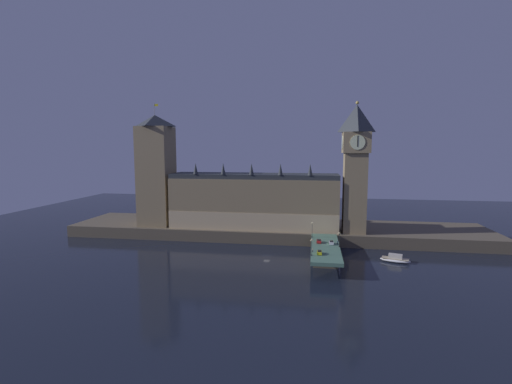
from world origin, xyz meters
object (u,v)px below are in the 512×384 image
(car_northbound_lead, at_px, (319,241))
(car_southbound_trail, at_px, (331,243))
(clock_tower, at_px, (355,164))
(victoria_tower, at_px, (156,170))
(pedestrian_near_rail, at_px, (313,250))
(pedestrian_mid_walk, at_px, (337,242))
(street_lamp_near, at_px, (312,245))
(street_lamp_far, at_px, (312,228))
(boat_downstream, at_px, (395,259))
(car_northbound_trail, at_px, (319,252))
(street_lamp_mid, at_px, (339,238))

(car_northbound_lead, bearing_deg, car_southbound_trail, -18.76)
(clock_tower, xyz_separation_m, victoria_tower, (-103.56, 2.85, -4.06))
(pedestrian_near_rail, relative_size, pedestrian_mid_walk, 1.00)
(street_lamp_near, bearing_deg, pedestrian_near_rail, 85.69)
(street_lamp_far, bearing_deg, pedestrian_near_rail, -89.05)
(clock_tower, bearing_deg, boat_downstream, -63.28)
(pedestrian_near_rail, bearing_deg, street_lamp_near, -94.31)
(clock_tower, distance_m, boat_downstream, 49.69)
(victoria_tower, bearing_deg, car_southbound_trail, -18.71)
(street_lamp_far, bearing_deg, pedestrian_mid_walk, -44.03)
(clock_tower, height_order, pedestrian_near_rail, clock_tower)
(car_southbound_trail, distance_m, pedestrian_near_rail, 15.27)
(clock_tower, relative_size, victoria_tower, 0.98)
(clock_tower, height_order, car_southbound_trail, clock_tower)
(victoria_tower, bearing_deg, car_northbound_trail, -28.46)
(clock_tower, bearing_deg, street_lamp_far, -139.50)
(car_northbound_lead, bearing_deg, street_lamp_far, 107.97)
(clock_tower, height_order, car_northbound_lead, clock_tower)
(street_lamp_mid, bearing_deg, street_lamp_near, -127.21)
(car_northbound_trail, bearing_deg, street_lamp_mid, 55.94)
(car_northbound_lead, height_order, car_southbound_trail, car_northbound_lead)
(clock_tower, height_order, street_lamp_far, clock_tower)
(boat_downstream, bearing_deg, street_lamp_far, 161.92)
(car_southbound_trail, height_order, street_lamp_mid, street_lamp_mid)
(car_southbound_trail, bearing_deg, victoria_tower, 161.29)
(victoria_tower, xyz_separation_m, street_lamp_near, (83.45, -49.48, -24.75))
(car_northbound_trail, bearing_deg, clock_tower, 68.74)
(street_lamp_mid, distance_m, street_lamp_far, 18.49)
(clock_tower, distance_m, car_southbound_trail, 44.42)
(car_northbound_trail, height_order, street_lamp_mid, street_lamp_mid)
(pedestrian_mid_walk, relative_size, boat_downstream, 0.12)
(victoria_tower, relative_size, pedestrian_mid_walk, 41.12)
(car_northbound_lead, distance_m, street_lamp_far, 10.40)
(pedestrian_near_rail, relative_size, street_lamp_far, 0.22)
(clock_tower, xyz_separation_m, street_lamp_mid, (-8.94, -31.90, -29.06))
(car_southbound_trail, xyz_separation_m, pedestrian_near_rail, (-7.78, -13.13, 0.12))
(car_southbound_trail, xyz_separation_m, boat_downstream, (26.24, -0.24, -5.97))
(clock_tower, distance_m, victoria_tower, 103.68)
(car_southbound_trail, distance_m, pedestrian_mid_walk, 2.66)
(car_southbound_trail, relative_size, boat_downstream, 0.30)
(pedestrian_near_rail, distance_m, street_lamp_near, 6.25)
(car_northbound_lead, relative_size, street_lamp_near, 0.61)
(car_southbound_trail, relative_size, street_lamp_mid, 0.62)
(clock_tower, bearing_deg, car_southbound_trail, -112.95)
(clock_tower, distance_m, street_lamp_near, 58.38)
(street_lamp_mid, height_order, boat_downstream, street_lamp_mid)
(clock_tower, distance_m, street_lamp_far, 38.86)
(boat_downstream, bearing_deg, car_northbound_lead, 176.35)
(pedestrian_mid_walk, bearing_deg, street_lamp_far, 135.97)
(clock_tower, relative_size, street_lamp_mid, 10.35)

